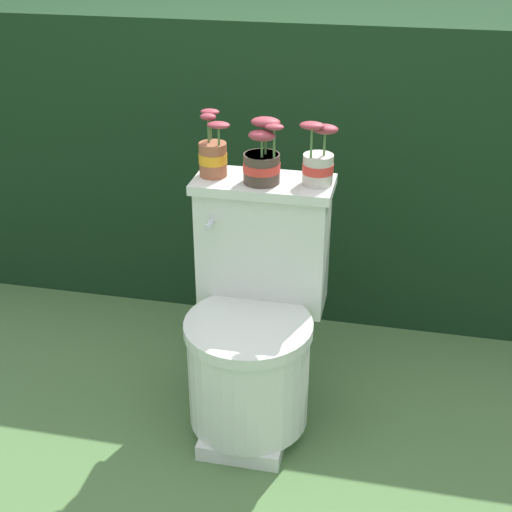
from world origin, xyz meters
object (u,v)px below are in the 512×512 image
Objects in this scene: potted_plant_left at (213,153)px; potted_plant_midleft at (262,160)px; potted_plant_middle at (318,162)px; toilet at (254,327)px.

potted_plant_left is 0.16m from potted_plant_midleft.
potted_plant_middle is (0.33, -0.01, -0.00)m from potted_plant_left.
potted_plant_middle is at bearing -1.07° from potted_plant_left.
potted_plant_midleft is 1.01× the size of potted_plant_middle.
potted_plant_midleft is (0.00, 0.12, 0.52)m from toilet.
potted_plant_midleft reaches higher than potted_plant_left.
potted_plant_midleft reaches higher than toilet.
potted_plant_left is at bearing 137.12° from toilet.
potted_plant_middle is at bearing 7.55° from potted_plant_midleft.
potted_plant_middle is at bearing 40.68° from toilet.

